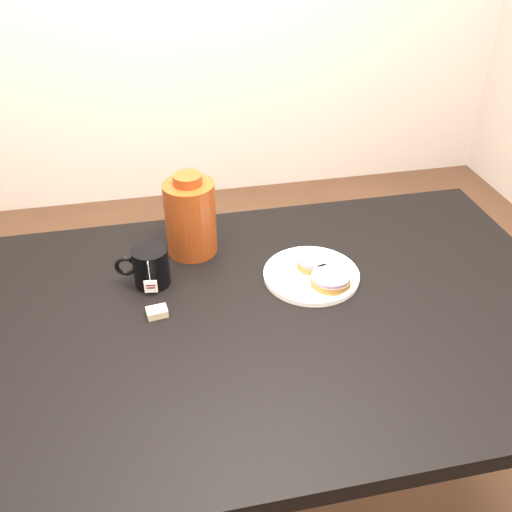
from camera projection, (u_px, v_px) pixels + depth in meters
name	position (u px, v px, depth m)	size (l,w,h in m)	color
ground_plane	(268.00, 504.00, 1.70)	(4.00, 4.00, 0.00)	brown
table	(271.00, 339.00, 1.32)	(1.40, 0.90, 0.75)	black
plate	(311.00, 274.00, 1.37)	(0.23, 0.23, 0.02)	white
bagel_back	(314.00, 262.00, 1.39)	(0.12, 0.12, 0.03)	brown
bagel_front	(331.00, 279.00, 1.33)	(0.10, 0.10, 0.03)	brown
mug	(150.00, 266.00, 1.33)	(0.13, 0.10, 0.09)	black
teabag_pouch	(157.00, 312.00, 1.26)	(0.04, 0.03, 0.02)	#C6B793
bagel_package	(190.00, 217.00, 1.42)	(0.14, 0.14, 0.21)	#5A1F0B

